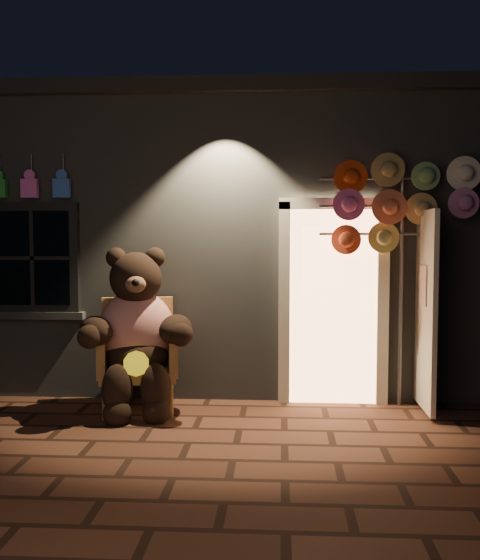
{
  "coord_description": "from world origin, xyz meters",
  "views": [
    {
      "loc": [
        0.8,
        -5.53,
        1.81
      ],
      "look_at": [
        0.39,
        1.0,
        1.35
      ],
      "focal_mm": 42.0,
      "sensor_mm": 36.0,
      "label": 1
    }
  ],
  "objects": [
    {
      "name": "hat_rack",
      "position": [
        1.99,
        1.28,
        2.13
      ],
      "size": [
        1.61,
        0.22,
        2.59
      ],
      "color": "#59595E",
      "rests_on": "ground"
    },
    {
      "name": "wicker_armchair",
      "position": [
        -0.68,
        1.09,
        0.57
      ],
      "size": [
        0.9,
        0.85,
        1.14
      ],
      "rotation": [
        0.0,
        0.0,
        0.21
      ],
      "color": "#A67A40",
      "rests_on": "ground"
    },
    {
      "name": "ground",
      "position": [
        0.0,
        0.0,
        0.0
      ],
      "size": [
        60.0,
        60.0,
        0.0
      ],
      "primitive_type": "plane",
      "color": "brown",
      "rests_on": "ground"
    },
    {
      "name": "teddy_bear",
      "position": [
        -0.66,
        0.94,
        0.81
      ],
      "size": [
        1.22,
        1.06,
        1.71
      ],
      "rotation": [
        0.0,
        0.0,
        0.21
      ],
      "color": "red",
      "rests_on": "ground"
    },
    {
      "name": "shop_building",
      "position": [
        0.0,
        3.99,
        1.74
      ],
      "size": [
        7.3,
        5.95,
        3.51
      ],
      "color": "slate",
      "rests_on": "ground"
    }
  ]
}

